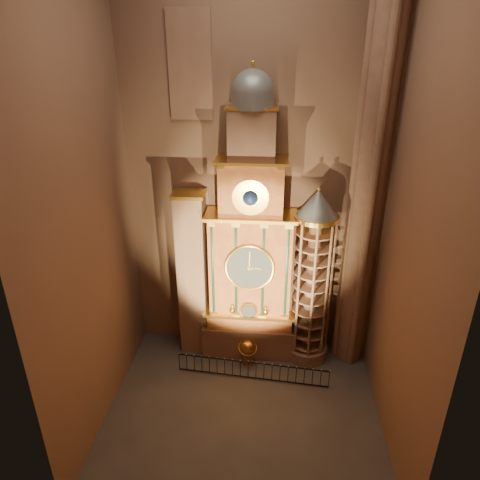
# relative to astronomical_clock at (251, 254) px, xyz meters

# --- Properties ---
(floor) EXTENTS (14.00, 14.00, 0.00)m
(floor) POSITION_rel_astronomical_clock_xyz_m (0.00, -4.96, -6.68)
(floor) COLOR #383330
(floor) RESTS_ON ground
(wall_back) EXTENTS (22.00, 0.00, 22.00)m
(wall_back) POSITION_rel_astronomical_clock_xyz_m (0.00, 1.04, 4.32)
(wall_back) COLOR brown
(wall_back) RESTS_ON floor
(wall_left) EXTENTS (0.00, 22.00, 22.00)m
(wall_left) POSITION_rel_astronomical_clock_xyz_m (-7.00, -4.96, 4.32)
(wall_left) COLOR brown
(wall_left) RESTS_ON floor
(wall_right) EXTENTS (0.00, 22.00, 22.00)m
(wall_right) POSITION_rel_astronomical_clock_xyz_m (7.00, -4.96, 4.32)
(wall_right) COLOR brown
(wall_right) RESTS_ON floor
(astronomical_clock) EXTENTS (5.60, 2.41, 16.70)m
(astronomical_clock) POSITION_rel_astronomical_clock_xyz_m (0.00, 0.00, 0.00)
(astronomical_clock) COLOR #8C634C
(astronomical_clock) RESTS_ON floor
(portrait_tower) EXTENTS (1.80, 1.60, 10.20)m
(portrait_tower) POSITION_rel_astronomical_clock_xyz_m (-3.40, 0.02, -1.53)
(portrait_tower) COLOR #8C634C
(portrait_tower) RESTS_ON floor
(stair_turret) EXTENTS (2.50, 2.50, 10.80)m
(stair_turret) POSITION_rel_astronomical_clock_xyz_m (3.50, -0.26, -1.41)
(stair_turret) COLOR #8C634C
(stair_turret) RESTS_ON floor
(gothic_pier) EXTENTS (2.04, 2.04, 22.00)m
(gothic_pier) POSITION_rel_astronomical_clock_xyz_m (6.10, 0.04, 4.32)
(gothic_pier) COLOR #8C634C
(gothic_pier) RESTS_ON floor
(stained_glass_window) EXTENTS (2.20, 0.14, 5.20)m
(stained_glass_window) POSITION_rel_astronomical_clock_xyz_m (-3.20, 0.95, 9.82)
(stained_glass_window) COLOR navy
(stained_glass_window) RESTS_ON wall_back
(celestial_globe) EXTENTS (1.34, 1.29, 1.62)m
(celestial_globe) POSITION_rel_astronomical_clock_xyz_m (-0.04, -1.36, -5.71)
(celestial_globe) COLOR #8C634C
(celestial_globe) RESTS_ON floor
(iron_railing) EXTENTS (8.56, 0.78, 1.14)m
(iron_railing) POSITION_rel_astronomical_clock_xyz_m (0.31, -2.67, -6.06)
(iron_railing) COLOR black
(iron_railing) RESTS_ON floor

